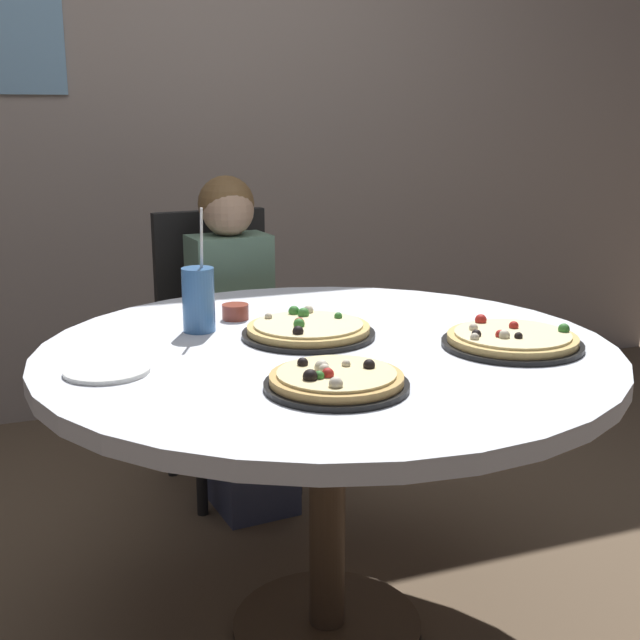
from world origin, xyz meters
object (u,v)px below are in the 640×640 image
Objects in this scene: pizza_pepperoni at (308,330)px; sauce_bowl at (235,312)px; pizza_cheese at (512,340)px; plate_small at (107,370)px; dining_table at (328,380)px; pizza_veggie at (336,380)px; soda_cup at (199,299)px; chair_wooden at (221,334)px; diner_child at (239,360)px.

pizza_pepperoni reaches higher than sauce_bowl.
plate_small is (-0.90, 0.13, -0.01)m from pizza_cheese.
dining_table is 4.65× the size of pizza_veggie.
pizza_pepperoni is at bearing -31.63° from soda_cup.
sauce_bowl is at bearing 112.39° from dining_table.
sauce_bowl is (-0.04, 0.62, 0.00)m from pizza_veggie.
pizza_pepperoni is at bearing 77.86° from pizza_veggie.
chair_wooden is 2.90× the size of pizza_cheese.
soda_cup is (-0.24, -0.76, 0.30)m from chair_wooden.
pizza_pepperoni is 0.28m from soda_cup.
pizza_veggie is at bearing -32.88° from plate_small.
diner_child is at bearing 74.02° from sauce_bowl.
dining_table is at bearing -43.56° from soda_cup.
diner_child is at bearing -85.44° from chair_wooden.
diner_child reaches higher than dining_table.
pizza_pepperoni is 1.06× the size of soda_cup.
pizza_cheese is 1.01× the size of pizza_pepperoni.
sauce_bowl is (-0.14, -0.49, 0.29)m from diner_child.
pizza_veggie is (-0.09, -1.29, 0.24)m from chair_wooden.
diner_child is at bearing 66.03° from soda_cup.
pizza_veggie is 4.15× the size of sauce_bowl.
sauce_bowl reaches higher than dining_table.
chair_wooden is at bearing 90.46° from dining_table.
diner_child reaches higher than sauce_bowl.
diner_child is 3.52× the size of soda_cup.
dining_table is at bearing -89.54° from chair_wooden.
pizza_veggie is 0.56m from soda_cup.
diner_child is at bearing 111.78° from pizza_cheese.
chair_wooden is 5.28× the size of plate_small.
pizza_cheese is 4.68× the size of sauce_bowl.
chair_wooden is at bearing 72.31° from soda_cup.
soda_cup is (-0.25, 0.24, 0.17)m from dining_table.
chair_wooden is 1.25m from pizza_cheese.
diner_child is 1.15m from pizza_veggie.
plate_small is (-0.41, 0.27, -0.01)m from pizza_veggie.
pizza_veggie is at bearing -164.96° from pizza_cheese.
pizza_pepperoni is at bearing 98.97° from dining_table.
diner_child is at bearing 84.61° from pizza_veggie.
dining_table is at bearing -67.61° from sauce_bowl.
diner_child is (0.01, -0.18, -0.05)m from chair_wooden.
soda_cup is 0.16m from sauce_bowl.
pizza_veggie is 0.40m from pizza_pepperoni.
pizza_cheese is at bearing -8.32° from plate_small.
pizza_pepperoni is 1.81× the size of plate_small.
chair_wooden is 3.27× the size of pizza_veggie.
soda_cup reaches higher than dining_table.
soda_cup is (-0.24, 0.14, 0.06)m from pizza_pepperoni.
soda_cup is 4.40× the size of sauce_bowl.
dining_table is 0.83m from diner_child.
pizza_cheese is at bearing -70.74° from chair_wooden.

